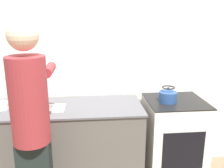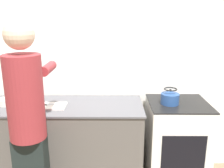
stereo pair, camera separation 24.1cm
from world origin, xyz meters
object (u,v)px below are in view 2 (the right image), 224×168
oven (176,144)px  kettle (170,97)px  canister_jar (28,92)px  knife (49,104)px  bowl_prep (6,102)px  person (28,118)px  cutting_board (49,106)px

oven → kettle: size_ratio=5.10×
canister_jar → knife: bearing=-38.6°
bowl_prep → canister_jar: (0.17, 0.19, 0.04)m
kettle → canister_jar: 1.52m
oven → canister_jar: size_ratio=6.01×
oven → person: 1.56m
person → canister_jar: 0.77m
person → bowl_prep: bearing=126.9°
person → bowl_prep: (-0.41, 0.54, -0.05)m
cutting_board → knife: size_ratio=1.36×
person → kettle: bearing=21.8°
oven → person: (-1.36, -0.54, 0.52)m
oven → bowl_prep: bearing=179.8°
person → kettle: (1.26, 0.51, 0.01)m
cutting_board → canister_jar: bearing=139.5°
person → knife: person is taller
knife → bowl_prep: bowl_prep is taller
oven → canister_jar: canister_jar is taller
cutting_board → bowl_prep: (-0.45, 0.05, 0.02)m
kettle → canister_jar: size_ratio=1.18×
person → cutting_board: size_ratio=5.19×
person → canister_jar: bearing=108.0°
oven → person: bearing=-158.5°
knife → kettle: (1.22, 0.00, 0.08)m
oven → knife: (-1.32, -0.03, 0.46)m
kettle → bowl_prep: size_ratio=1.21×
kettle → cutting_board: bearing=-179.2°
oven → kettle: bearing=-162.7°
canister_jar → oven: bearing=-6.8°
kettle → bowl_prep: kettle is taller
cutting_board → bowl_prep: bowl_prep is taller
knife → kettle: size_ratio=1.38×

